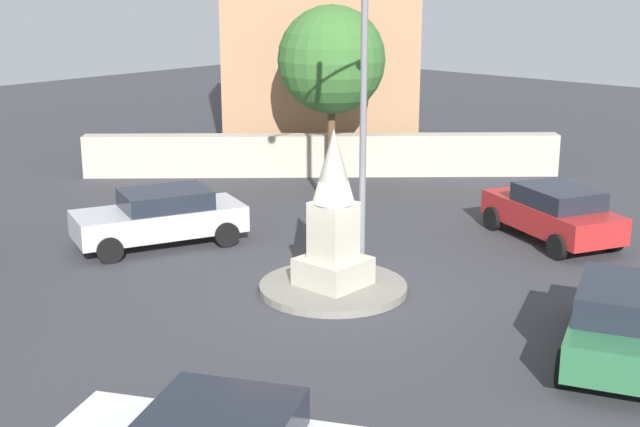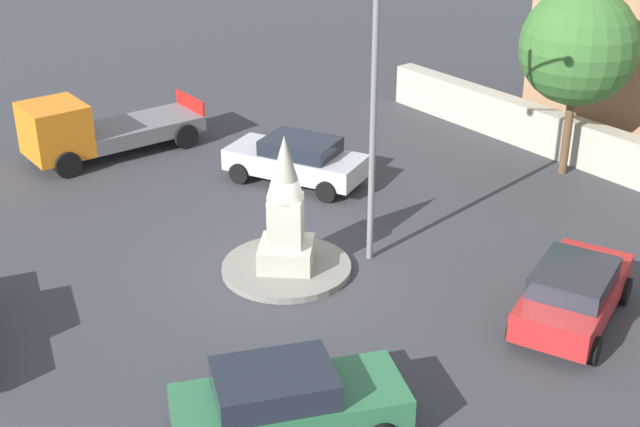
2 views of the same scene
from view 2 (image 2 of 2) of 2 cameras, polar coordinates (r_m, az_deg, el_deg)
ground_plane at (r=21.71m, az=-2.22°, el=-3.79°), size 80.00×80.00×0.00m
traffic_island at (r=21.67m, az=-2.22°, el=-3.59°), size 3.25×3.25×0.17m
monument at (r=20.94m, az=-2.29°, el=0.21°), size 1.32×1.32×3.44m
streetlamp at (r=20.45m, az=3.63°, el=9.17°), size 3.53×0.28×8.14m
car_green_far_side at (r=16.09m, az=-2.26°, el=-12.34°), size 4.58×3.03×1.51m
car_silver_parked_left at (r=26.36m, az=-1.55°, el=3.61°), size 4.59×3.18×1.44m
car_red_passing at (r=20.11m, az=16.40°, el=-5.00°), size 3.24×4.35×1.47m
truck_orange_approaching at (r=29.05m, az=-14.74°, el=5.35°), size 5.58×5.31×2.09m
stone_boundary_wall at (r=29.03m, az=16.58°, el=4.55°), size 11.66×12.39×1.43m
tree_near_wall at (r=27.09m, az=16.70°, el=10.50°), size 3.52×3.52×5.82m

